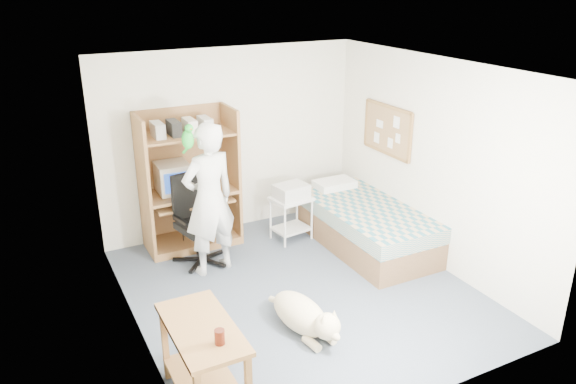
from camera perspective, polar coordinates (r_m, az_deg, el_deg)
The scene contains 19 objects.
floor at distance 6.47m, azimuth 1.27°, elevation -9.98°, with size 4.00×4.00×0.00m, color #424959.
wall_back at distance 7.65m, azimuth -5.84°, elevation 5.16°, with size 3.60×0.02×2.50m, color white.
wall_right at distance 6.92m, azimuth 14.59°, elevation 2.84°, with size 0.02×4.00×2.50m, color white.
wall_left at distance 5.36m, azimuth -15.80°, elevation -2.73°, with size 0.02×4.00×2.50m, color white.
ceiling at distance 5.60m, azimuth 1.48°, elevation 12.46°, with size 3.60×4.00×0.02m, color white.
computer_hutch at distance 7.33m, azimuth -10.04°, elevation 0.68°, with size 1.20×0.63×1.80m.
bed at distance 7.42m, azimuth 7.87°, elevation -3.39°, with size 1.02×2.02×0.66m.
side_desk at distance 4.77m, azimuth -8.59°, elevation -15.88°, with size 0.50×1.00×0.75m.
corkboard at distance 7.51m, azimuth 10.06°, elevation 6.22°, with size 0.04×0.94×0.66m.
office_chair at distance 7.02m, azimuth -9.14°, elevation -3.98°, with size 0.62×0.62×1.11m.
person at distance 6.56m, azimuth -8.02°, elevation -0.77°, with size 0.67×0.44×1.84m, color silver.
parrot at distance 6.27m, azimuth -10.12°, elevation 5.43°, with size 0.13×0.24×0.37m.
dog at distance 5.72m, azimuth 1.63°, elevation -12.40°, with size 0.47×1.14×0.43m.
printer_cart at distance 7.50m, azimuth 0.32°, elevation -2.00°, with size 0.55×0.46×0.60m.
printer at distance 7.38m, azimuth 0.33°, elevation 0.09°, with size 0.42×0.32×0.18m, color beige.
crt_monitor at distance 7.24m, azimuth -11.62°, elevation 1.46°, with size 0.41×0.43×0.38m.
keyboard at distance 7.25m, azimuth -9.44°, elevation -0.80°, with size 0.45×0.16×0.03m, color beige.
pencil_cup at distance 7.35m, azimuth -7.26°, elevation 0.90°, with size 0.08×0.08×0.12m, color gold.
drink_glass at distance 4.39m, azimuth -6.96°, elevation -14.41°, with size 0.08×0.08×0.12m, color #3F140A.
Camera 1 is at (-2.66, -4.85, 3.35)m, focal length 35.00 mm.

